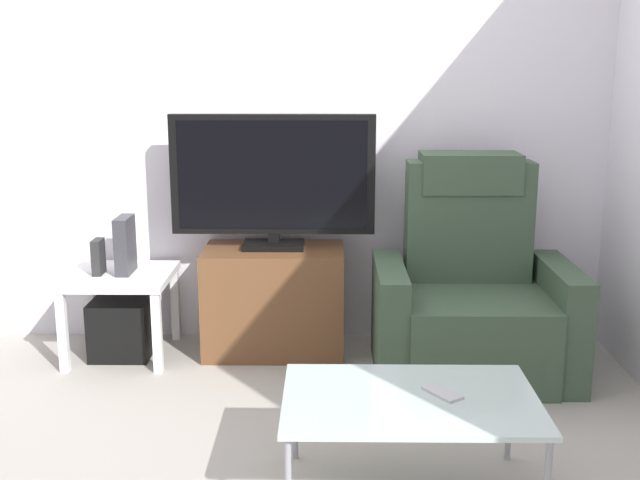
# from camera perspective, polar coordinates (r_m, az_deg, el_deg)

# --- Properties ---
(ground_plane) EXTENTS (6.40, 6.40, 0.00)m
(ground_plane) POSITION_cam_1_polar(r_m,az_deg,el_deg) (3.53, -4.98, -12.99)
(ground_plane) COLOR #9E998E
(wall_back) EXTENTS (6.40, 0.06, 2.60)m
(wall_back) POSITION_cam_1_polar(r_m,az_deg,el_deg) (4.31, -3.85, 9.71)
(wall_back) COLOR silver
(wall_back) RESTS_ON ground
(tv_stand) EXTENTS (0.74, 0.43, 0.57)m
(tv_stand) POSITION_cam_1_polar(r_m,az_deg,el_deg) (4.21, -3.36, -4.40)
(tv_stand) COLOR brown
(tv_stand) RESTS_ON ground
(television) EXTENTS (1.06, 0.20, 0.70)m
(television) POSITION_cam_1_polar(r_m,az_deg,el_deg) (4.08, -3.46, 4.51)
(television) COLOR black
(television) RESTS_ON tv_stand
(recliner_armchair) EXTENTS (0.98, 0.78, 1.08)m
(recliner_armchair) POSITION_cam_1_polar(r_m,az_deg,el_deg) (4.02, 11.01, -4.19)
(recliner_armchair) COLOR #384C38
(recliner_armchair) RESTS_ON ground
(side_table) EXTENTS (0.54, 0.54, 0.45)m
(side_table) POSITION_cam_1_polar(r_m,az_deg,el_deg) (4.26, -14.34, -3.27)
(side_table) COLOR white
(side_table) RESTS_ON ground
(subwoofer_box) EXTENTS (0.31, 0.31, 0.31)m
(subwoofer_box) POSITION_cam_1_polar(r_m,az_deg,el_deg) (4.33, -14.17, -6.16)
(subwoofer_box) COLOR black
(subwoofer_box) RESTS_ON ground
(book_upright) EXTENTS (0.05, 0.11, 0.18)m
(book_upright) POSITION_cam_1_polar(r_m,az_deg,el_deg) (4.23, -15.84, -1.19)
(book_upright) COLOR #262626
(book_upright) RESTS_ON side_table
(game_console) EXTENTS (0.07, 0.20, 0.30)m
(game_console) POSITION_cam_1_polar(r_m,az_deg,el_deg) (4.20, -14.01, -0.35)
(game_console) COLOR #333338
(game_console) RESTS_ON side_table
(coffee_table) EXTENTS (0.90, 0.60, 0.38)m
(coffee_table) POSITION_cam_1_polar(r_m,az_deg,el_deg) (2.84, 6.58, -11.71)
(coffee_table) COLOR #B2C6C1
(coffee_table) RESTS_ON ground
(cell_phone) EXTENTS (0.14, 0.16, 0.01)m
(cell_phone) POSITION_cam_1_polar(r_m,az_deg,el_deg) (2.86, 8.91, -10.93)
(cell_phone) COLOR #B7B7BC
(cell_phone) RESTS_ON coffee_table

